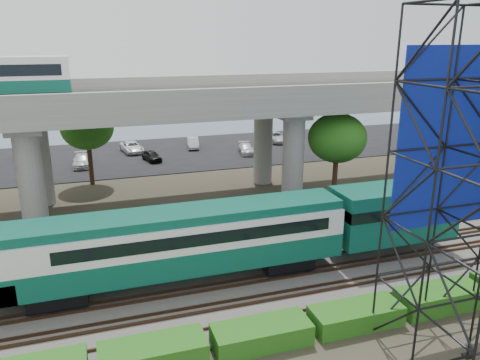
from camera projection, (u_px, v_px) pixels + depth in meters
name	position (u px, v px, depth m)	size (l,w,h in m)	color
ground	(217.00, 300.00, 25.47)	(140.00, 140.00, 0.00)	#474233
ballast_bed	(208.00, 281.00, 27.25)	(90.00, 12.00, 0.20)	slate
service_road	(180.00, 228.00, 35.00)	(90.00, 5.00, 0.08)	black
parking_lot	(143.00, 155.00, 56.38)	(90.00, 18.00, 0.08)	black
harbor_water	(127.00, 125.00, 76.39)	(140.00, 40.00, 0.03)	#3F5067
rail_tracks	(208.00, 278.00, 27.20)	(90.00, 9.52, 0.16)	#472D1E
commuter_train	(215.00, 236.00, 26.59)	(29.30, 3.06, 4.30)	black
overpass	(151.00, 109.00, 37.33)	(80.00, 12.00, 12.40)	#9E9B93
hedge_strip	(262.00, 333.00, 21.69)	(34.60, 1.80, 1.20)	#1D5A14
trees	(106.00, 144.00, 37.16)	(40.94, 16.94, 7.69)	#382314
parked_cars	(151.00, 150.00, 56.34)	(39.07, 9.68, 1.32)	silver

